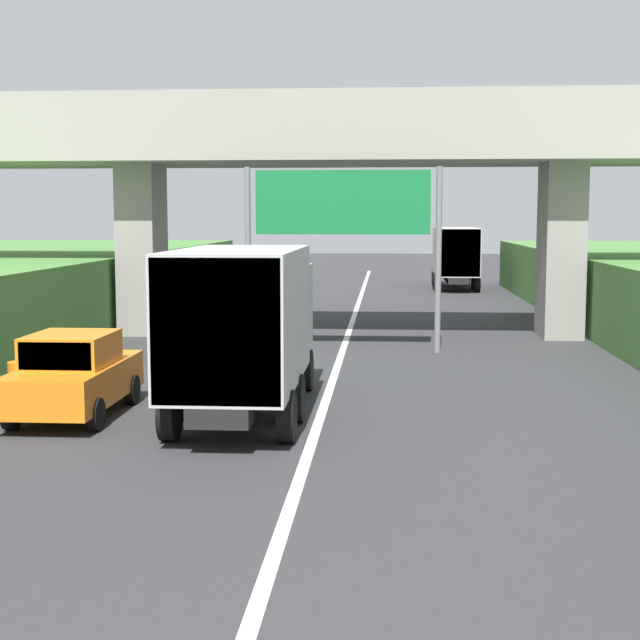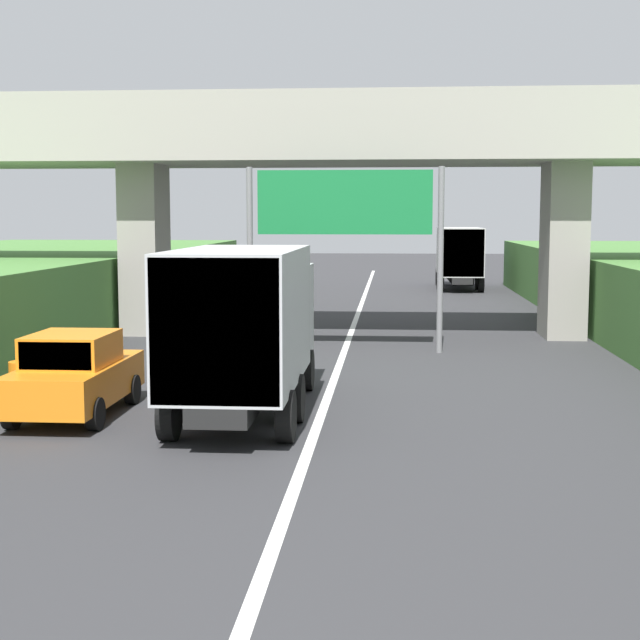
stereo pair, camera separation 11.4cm
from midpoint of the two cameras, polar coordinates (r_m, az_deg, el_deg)
lane_centre_stripe at (r=26.17m, az=1.05°, el=-2.54°), size 0.20×87.36×0.01m
overpass_bridge at (r=31.83m, az=1.66°, el=10.03°), size 40.00×4.80×8.03m
overhead_highway_sign at (r=27.75m, az=1.28°, el=6.46°), size 5.88×0.18×5.53m
truck_blue at (r=52.77m, az=8.21°, el=4.01°), size 2.44×7.30×3.44m
truck_silver at (r=18.94m, az=-4.73°, el=-0.10°), size 2.44×7.30×3.44m
car_orange at (r=19.55m, az=-15.04°, el=-3.28°), size 1.86×4.10×1.72m
construction_barrel_3 at (r=21.42m, az=-18.02°, el=-3.62°), size 0.57×0.57×0.90m
construction_barrel_4 at (r=25.09m, az=-14.25°, el=-2.08°), size 0.57×0.57×0.90m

